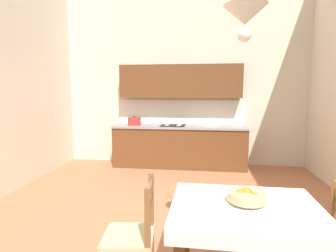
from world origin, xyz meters
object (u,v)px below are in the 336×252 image
dining_table (245,222)px  dining_chair_tv_side (134,235)px  kitchen_cabinetry (179,128)px  fruit_bowl (247,196)px  pendant_lamp (245,16)px

dining_table → dining_chair_tv_side: 0.93m
dining_table → kitchen_cabinetry: bearing=103.1°
kitchen_cabinetry → fruit_bowl: bearing=-76.6°
kitchen_cabinetry → dining_chair_tv_side: bearing=-90.8°
dining_table → fruit_bowl: bearing=76.6°
dining_chair_tv_side → pendant_lamp: pendant_lamp is taller
fruit_bowl → dining_chair_tv_side: bearing=-176.3°
dining_table → pendant_lamp: pendant_lamp is taller
dining_chair_tv_side → pendant_lamp: bearing=2.4°
fruit_bowl → pendant_lamp: pendant_lamp is taller
fruit_bowl → pendant_lamp: (-0.07, -0.03, 1.39)m
fruit_bowl → pendant_lamp: bearing=-159.7°
dining_chair_tv_side → pendant_lamp: (0.86, 0.04, 1.76)m
kitchen_cabinetry → dining_chair_tv_side: size_ratio=3.08×
kitchen_cabinetry → dining_table: size_ratio=2.40×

